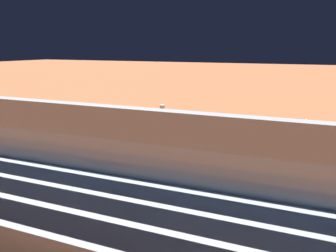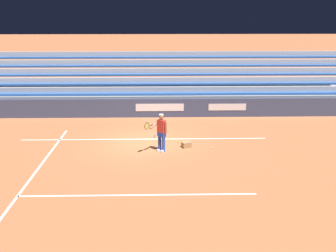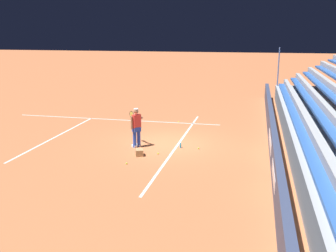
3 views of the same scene
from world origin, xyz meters
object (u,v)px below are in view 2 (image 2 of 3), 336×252
object	(u,v)px
tennis_ball_stray_back	(53,145)
tennis_ball_far_left	(179,142)
water_bottle	(155,136)
tennis_ball_far_right	(156,132)
tennis_player	(161,132)
ball_box_cardboard	(186,145)
tennis_ball_on_baseline	(212,148)

from	to	relation	value
tennis_ball_stray_back	tennis_ball_far_left	bearing A→B (deg)	-176.95
tennis_ball_stray_back	water_bottle	bearing A→B (deg)	-167.72
tennis_ball_far_right	tennis_ball_stray_back	size ratio (longest dim) A/B	1.00
tennis_ball_far_right	tennis_player	bearing A→B (deg)	95.16
ball_box_cardboard	tennis_ball_on_baseline	distance (m)	1.17
water_bottle	tennis_ball_far_right	bearing A→B (deg)	-92.50
ball_box_cardboard	tennis_ball_on_baseline	size ratio (longest dim) A/B	6.06
tennis_ball_far_right	water_bottle	world-z (taller)	water_bottle
tennis_player	tennis_ball_on_baseline	size ratio (longest dim) A/B	25.98
tennis_ball_on_baseline	water_bottle	xyz separation A→B (m)	(2.61, -1.59, 0.08)
tennis_player	tennis_ball_on_baseline	world-z (taller)	tennis_player
tennis_ball_far_right	water_bottle	size ratio (longest dim) A/B	0.30
tennis_ball_stray_back	water_bottle	size ratio (longest dim) A/B	0.30
tennis_player	tennis_ball_stray_back	distance (m)	5.18
tennis_ball_far_left	water_bottle	xyz separation A→B (m)	(1.12, -0.72, 0.08)
tennis_ball_far_right	tennis_ball_far_left	size ratio (longest dim) A/B	1.00
ball_box_cardboard	tennis_ball_far_right	bearing A→B (deg)	-57.66
water_bottle	tennis_ball_on_baseline	bearing A→B (deg)	148.62
tennis_player	water_bottle	size ratio (longest dim) A/B	7.80
ball_box_cardboard	tennis_ball_far_right	world-z (taller)	ball_box_cardboard
tennis_player	tennis_ball_far_left	distance (m)	1.69
tennis_ball_on_baseline	tennis_ball_stray_back	world-z (taller)	same
ball_box_cardboard	water_bottle	distance (m)	2.03
ball_box_cardboard	water_bottle	bearing A→B (deg)	-44.61
tennis_ball_on_baseline	water_bottle	size ratio (longest dim) A/B	0.30
tennis_ball_far_right	tennis_ball_on_baseline	world-z (taller)	same
tennis_ball_far_right	tennis_ball_far_left	xyz separation A→B (m)	(-1.09, 1.52, 0.00)
tennis_ball_on_baseline	tennis_ball_stray_back	distance (m)	7.38
ball_box_cardboard	tennis_ball_far_left	size ratio (longest dim) A/B	6.06
tennis_ball_stray_back	water_bottle	xyz separation A→B (m)	(-4.76, -1.04, 0.08)
tennis_ball_stray_back	ball_box_cardboard	bearing A→B (deg)	176.39
tennis_ball_stray_back	tennis_ball_far_left	distance (m)	5.89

